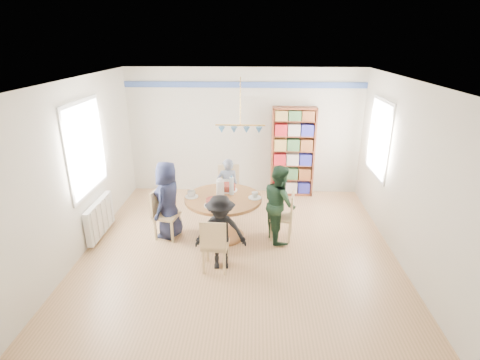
# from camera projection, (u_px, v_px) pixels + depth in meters

# --- Properties ---
(ground) EXTENTS (5.00, 5.00, 0.00)m
(ground) POSITION_uv_depth(u_px,v_px,m) (239.00, 248.00, 6.19)
(ground) COLOR tan
(room_shell) EXTENTS (5.00, 5.00, 5.00)m
(room_shell) POSITION_uv_depth(u_px,v_px,m) (226.00, 138.00, 6.42)
(room_shell) COLOR white
(room_shell) RESTS_ON ground
(radiator) EXTENTS (0.12, 1.00, 0.60)m
(radiator) POSITION_uv_depth(u_px,v_px,m) (100.00, 218.00, 6.45)
(radiator) COLOR silver
(radiator) RESTS_ON ground
(dining_table) EXTENTS (1.30, 1.30, 0.75)m
(dining_table) POSITION_uv_depth(u_px,v_px,m) (223.00, 208.00, 6.34)
(dining_table) COLOR brown
(dining_table) RESTS_ON ground
(chair_left) EXTENTS (0.46, 0.46, 0.87)m
(chair_left) POSITION_uv_depth(u_px,v_px,m) (162.00, 212.00, 6.38)
(chair_left) COLOR #D8BE85
(chair_left) RESTS_ON ground
(chair_right) EXTENTS (0.43, 0.43, 0.84)m
(chair_right) POSITION_uv_depth(u_px,v_px,m) (286.00, 214.00, 6.33)
(chair_right) COLOR #D8BE85
(chair_right) RESTS_ON ground
(chair_far) EXTENTS (0.45, 0.45, 0.94)m
(chair_far) POSITION_uv_depth(u_px,v_px,m) (229.00, 187.00, 7.34)
(chair_far) COLOR #D8BE85
(chair_far) RESTS_ON ground
(chair_near) EXTENTS (0.40, 0.40, 0.85)m
(chair_near) POSITION_uv_depth(u_px,v_px,m) (214.00, 243.00, 5.42)
(chair_near) COLOR #D8BE85
(chair_near) RESTS_ON ground
(person_left) EXTENTS (0.57, 0.74, 1.35)m
(person_left) POSITION_uv_depth(u_px,v_px,m) (168.00, 200.00, 6.35)
(person_left) COLOR #181C35
(person_left) RESTS_ON ground
(person_right) EXTENTS (0.66, 0.76, 1.33)m
(person_right) POSITION_uv_depth(u_px,v_px,m) (280.00, 203.00, 6.25)
(person_right) COLOR #1A3522
(person_right) RESTS_ON ground
(person_far) EXTENTS (0.46, 0.34, 1.14)m
(person_far) POSITION_uv_depth(u_px,v_px,m) (228.00, 187.00, 7.18)
(person_far) COLOR gray
(person_far) RESTS_ON ground
(person_near) EXTENTS (0.79, 0.49, 1.17)m
(person_near) POSITION_uv_depth(u_px,v_px,m) (221.00, 232.00, 5.48)
(person_near) COLOR black
(person_near) RESTS_ON ground
(bookshelf) EXTENTS (0.92, 0.28, 1.93)m
(bookshelf) POSITION_uv_depth(u_px,v_px,m) (293.00, 153.00, 8.00)
(bookshelf) COLOR brown
(bookshelf) RESTS_ON ground
(tableware) EXTENTS (1.29, 1.29, 0.34)m
(tableware) POSITION_uv_depth(u_px,v_px,m) (222.00, 193.00, 6.27)
(tableware) COLOR white
(tableware) RESTS_ON dining_table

